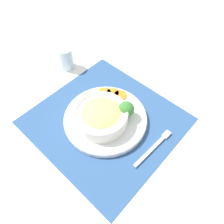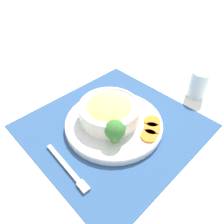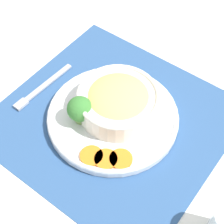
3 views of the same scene
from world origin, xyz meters
The scene contains 9 objects.
ground_plane centered at (0.00, 0.00, 0.00)m, with size 4.00×4.00×0.00m, color white.
placemat centered at (0.00, 0.00, 0.00)m, with size 0.50×0.48×0.00m.
plate centered at (0.00, 0.00, 0.02)m, with size 0.30×0.30×0.02m.
bowl centered at (0.00, -0.02, 0.05)m, with size 0.19×0.19×0.07m.
broccoli_floret centered at (0.05, 0.05, 0.06)m, with size 0.06×0.06×0.07m.
carrot_slice_near centered at (-0.03, 0.11, 0.02)m, with size 0.05×0.05×0.01m.
carrot_slice_middle centered at (-0.06, 0.10, 0.02)m, with size 0.05×0.05×0.01m.
carrot_slice_far centered at (-0.08, 0.08, 0.02)m, with size 0.05×0.05×0.01m.
fork centered at (0.20, 0.04, 0.01)m, with size 0.02×0.18×0.01m.
Camera 3 is at (-0.31, 0.40, 0.70)m, focal length 60.00 mm.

